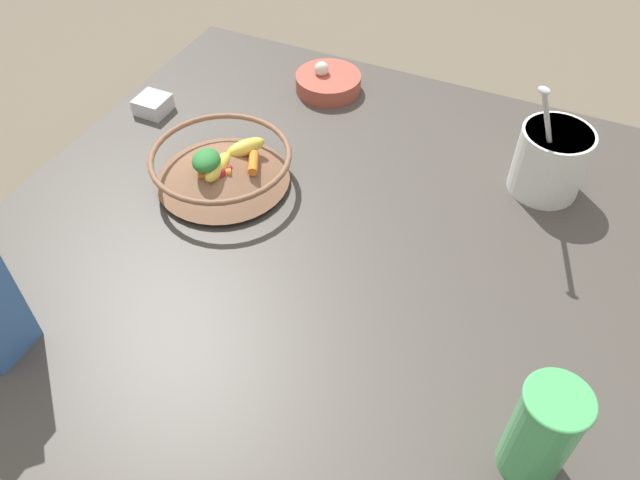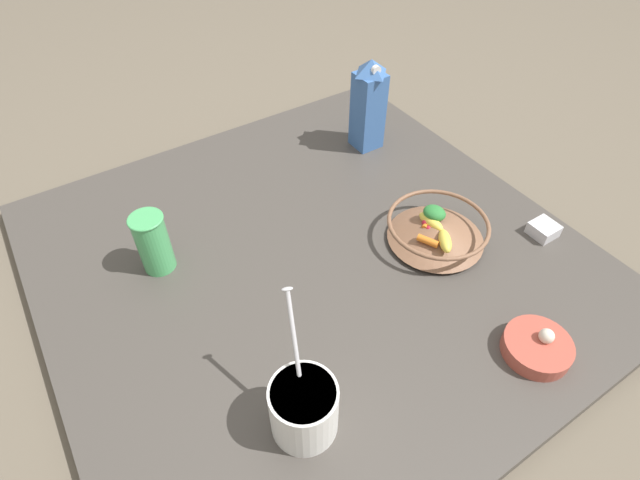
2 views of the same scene
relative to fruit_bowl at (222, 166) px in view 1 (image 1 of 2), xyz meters
name	(u,v)px [view 1 (image 1 of 2)]	position (x,y,z in m)	size (l,w,h in m)	color
ground_plane	(340,296)	(-0.27, 0.12, -0.08)	(6.00, 6.00, 0.00)	#665B4C
countertop	(340,289)	(-0.27, 0.12, -0.06)	(1.18, 1.18, 0.04)	#47423D
fruit_bowl	(222,166)	(0.00, 0.00, 0.00)	(0.24, 0.24, 0.08)	brown
yogurt_tub	(551,158)	(-0.50, -0.22, 0.03)	(0.12, 0.17, 0.25)	white
drinking_cup	(543,431)	(-0.58, 0.28, 0.04)	(0.08, 0.08, 0.15)	#4CB266
spice_jar	(153,105)	(0.24, -0.13, -0.02)	(0.06, 0.06, 0.03)	silver
garlic_bowl	(328,82)	(-0.04, -0.34, -0.02)	(0.13, 0.13, 0.06)	#B24C3D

